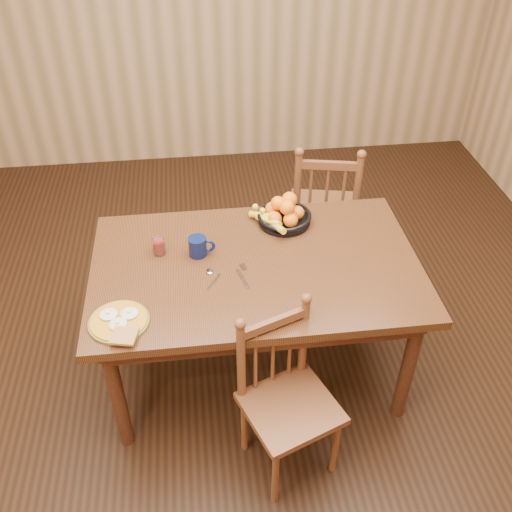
{
  "coord_description": "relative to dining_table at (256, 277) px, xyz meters",
  "views": [
    {
      "loc": [
        -0.26,
        -2.13,
        2.52
      ],
      "look_at": [
        0.0,
        0.0,
        0.8
      ],
      "focal_mm": 40.0,
      "sensor_mm": 36.0,
      "label": 1
    }
  ],
  "objects": [
    {
      "name": "juice_glass",
      "position": [
        -0.47,
        0.14,
        0.13
      ],
      "size": [
        0.06,
        0.06,
        0.09
      ],
      "color": "silver",
      "rests_on": "dining_table"
    },
    {
      "name": "chair_far",
      "position": [
        0.54,
        0.83,
        -0.2
      ],
      "size": [
        0.51,
        0.49,
        0.95
      ],
      "rotation": [
        0.0,
        0.0,
        2.93
      ],
      "color": "#543019",
      "rests_on": "ground"
    },
    {
      "name": "room",
      "position": [
        0.0,
        0.0,
        0.68
      ],
      "size": [
        4.52,
        5.02,
        2.72
      ],
      "color": "black",
      "rests_on": "ground"
    },
    {
      "name": "coffee_mug",
      "position": [
        -0.27,
        0.11,
        0.14
      ],
      "size": [
        0.13,
        0.09,
        0.1
      ],
      "color": "#0A1337",
      "rests_on": "dining_table"
    },
    {
      "name": "dining_table",
      "position": [
        0.0,
        0.0,
        0.0
      ],
      "size": [
        1.6,
        1.0,
        0.75
      ],
      "color": "black",
      "rests_on": "ground"
    },
    {
      "name": "breakfast_plate",
      "position": [
        -0.64,
        -0.33,
        0.1
      ],
      "size": [
        0.26,
        0.3,
        0.04
      ],
      "color": "#59601E",
      "rests_on": "dining_table"
    },
    {
      "name": "chair_near",
      "position": [
        0.07,
        -0.57,
        -0.25
      ],
      "size": [
        0.5,
        0.49,
        0.86
      ],
      "rotation": [
        0.0,
        0.0,
        0.37
      ],
      "color": "#543019",
      "rests_on": "ground"
    },
    {
      "name": "spoon",
      "position": [
        -0.22,
        -0.06,
        0.09
      ],
      "size": [
        0.07,
        0.15,
        0.01
      ],
      "rotation": [
        0.0,
        0.0,
        -0.57
      ],
      "color": "silver",
      "rests_on": "dining_table"
    },
    {
      "name": "fruit_bowl",
      "position": [
        0.19,
        0.33,
        0.14
      ],
      "size": [
        0.32,
        0.32,
        0.17
      ],
      "color": "black",
      "rests_on": "dining_table"
    },
    {
      "name": "fork",
      "position": [
        -0.07,
        -0.07,
        0.09
      ],
      "size": [
        0.06,
        0.18,
        0.0
      ],
      "rotation": [
        0.0,
        0.0,
        0.27
      ],
      "color": "silver",
      "rests_on": "dining_table"
    }
  ]
}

